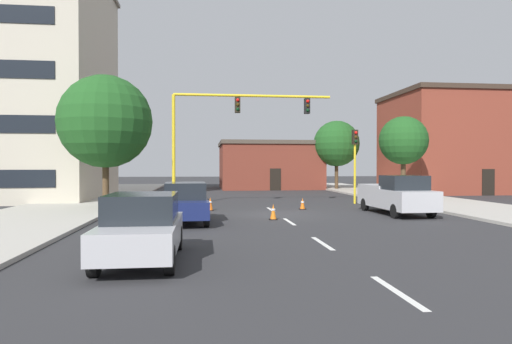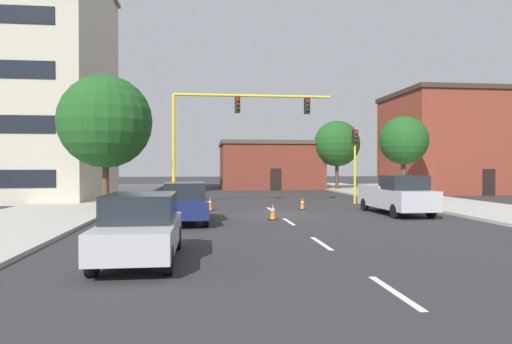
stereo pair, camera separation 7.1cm
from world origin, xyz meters
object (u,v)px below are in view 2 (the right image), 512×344
Objects in this scene: tree_right_mid at (404,141)px; tree_left_near at (105,122)px; tree_right_far at (337,144)px; traffic_cone_roadside_b at (273,212)px; pickup_truck_silver at (396,195)px; traffic_signal_gantry at (198,168)px; traffic_cone_roadside_c at (210,204)px; sedan_navy_near_left at (185,202)px; traffic_cone_roadside_a at (302,204)px; traffic_light_pole_right at (355,149)px; sedan_silver_mid_left at (141,227)px.

tree_right_mid is 0.82× the size of tree_left_near.
tree_right_far reaches higher than traffic_cone_roadside_b.
traffic_signal_gantry is at bearing 151.54° from pickup_truck_silver.
traffic_cone_roadside_c is at bearing 122.20° from traffic_cone_roadside_b.
sedan_navy_near_left reaches higher than traffic_cone_roadside_a.
sedan_navy_near_left is (-10.55, -8.50, -2.64)m from traffic_light_pole_right.
traffic_light_pole_right is 15.45m from tree_left_near.
traffic_light_pole_right is at bearing 20.26° from traffic_cone_roadside_c.
tree_right_mid is at bearing 37.70° from traffic_cone_roadside_a.
tree_right_mid is 16.72m from traffic_cone_roadside_c.
tree_right_far reaches higher than traffic_light_pole_right.
sedan_navy_near_left is at bearing -171.55° from traffic_cone_roadside_b.
traffic_cone_roadside_b is (4.73, 8.34, -0.53)m from sedan_silver_mid_left.
pickup_truck_silver is at bearing -116.69° from tree_right_mid.
traffic_light_pole_right is at bearing -142.88° from tree_right_mid.
pickup_truck_silver is 6.81m from traffic_cone_roadside_b.
traffic_light_pole_right is 6.30× the size of traffic_cone_roadside_c.
tree_right_far is 1.29× the size of pickup_truck_silver.
sedan_navy_near_left is (4.68, -6.37, -4.05)m from tree_left_near.
traffic_cone_roadside_a is at bearing 62.40° from traffic_cone_roadside_b.
traffic_cone_roadside_c is at bearing 163.23° from pickup_truck_silver.
sedan_silver_mid_left is (-11.34, -16.25, -2.64)m from traffic_light_pole_right.
traffic_signal_gantry is at bearing 14.31° from tree_left_near.
sedan_navy_near_left is 4.02m from traffic_cone_roadside_b.
tree_right_mid is (15.21, 4.68, 2.01)m from traffic_signal_gantry.
tree_right_far is at bearing 50.89° from traffic_signal_gantry.
traffic_signal_gantry is at bearing 85.48° from sedan_silver_mid_left.
tree_left_near reaches higher than sedan_silver_mid_left.
tree_right_far is (-1.39, 12.31, 0.38)m from tree_right_mid.
tree_left_near is 1.07× the size of tree_right_far.
tree_left_near reaches higher than traffic_cone_roadside_b.
tree_left_near reaches higher than traffic_signal_gantry.
tree_left_near is at bearing -172.03° from traffic_light_pole_right.
traffic_light_pole_right is 1.06× the size of sedan_silver_mid_left.
sedan_navy_near_left is at bearing -141.15° from traffic_light_pole_right.
tree_right_mid is 9.43× the size of traffic_cone_roadside_a.
sedan_silver_mid_left is at bearing -119.58° from traffic_cone_roadside_b.
pickup_truck_silver is 15.07m from sedan_silver_mid_left.
traffic_cone_roadside_a is (7.12, 12.91, -0.57)m from sedan_silver_mid_left.
pickup_truck_silver reaches higher than traffic_cone_roadside_b.
traffic_signal_gantry is 1.39× the size of tree_left_near.
tree_right_far is at bearing 77.13° from traffic_light_pole_right.
tree_right_mid reaches higher than traffic_light_pole_right.
traffic_light_pole_right is at bearing 38.39° from traffic_cone_roadside_a.
traffic_cone_roadside_c is at bearing -159.74° from traffic_light_pole_right.
traffic_light_pole_right is at bearing 4.67° from traffic_signal_gantry.
traffic_signal_gantry is 8.15m from traffic_cone_roadside_b.
tree_right_mid reaches higher than traffic_cone_roadside_c.
traffic_light_pole_right reaches higher than pickup_truck_silver.
sedan_silver_mid_left is at bearing -95.80° from sedan_navy_near_left.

